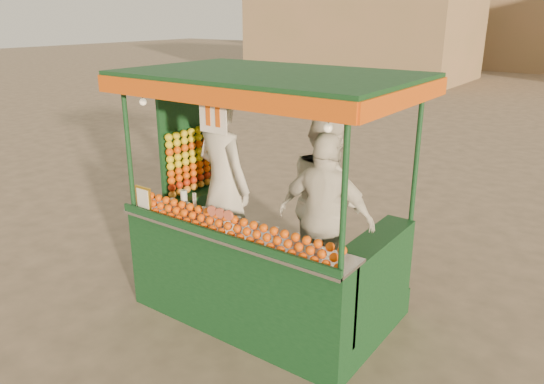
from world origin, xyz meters
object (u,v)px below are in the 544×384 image
Objects in this scene: vendor_left at (224,186)px; vendor_right at (325,218)px; juice_cart at (257,241)px; vendor_middle at (326,199)px.

vendor_left is 1.17m from vendor_right.
vendor_right is (0.65, 0.24, 0.32)m from juice_cart.
vendor_middle reaches higher than vendor_right.
vendor_left is 1.09m from vendor_middle.
vendor_left is 1.17× the size of vendor_right.
vendor_middle is 0.37m from vendor_right.
juice_cart is 0.69m from vendor_left.
vendor_left is at bearing 67.56° from vendor_middle.
vendor_middle is at bearing -68.06° from vendor_right.
vendor_middle is (0.98, 0.47, -0.08)m from vendor_left.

